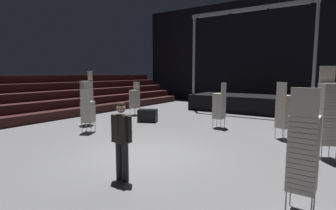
% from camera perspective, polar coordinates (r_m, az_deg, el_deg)
% --- Properties ---
extents(ground_plane, '(22.00, 30.00, 0.10)m').
position_cam_1_polar(ground_plane, '(7.93, -4.91, -10.84)').
color(ground_plane, slate).
extents(arena_end_wall, '(22.00, 0.30, 8.00)m').
position_cam_1_polar(arena_end_wall, '(21.47, 21.44, 10.75)').
color(arena_end_wall, black).
rests_on(arena_end_wall, ground_plane).
extents(bleacher_bank_left, '(3.75, 24.00, 2.25)m').
position_cam_1_polar(bleacher_bank_left, '(15.54, -29.61, 1.39)').
color(bleacher_bank_left, black).
rests_on(bleacher_bank_left, ground_plane).
extents(stage_riser, '(7.30, 2.99, 5.99)m').
position_cam_1_polar(stage_riser, '(17.05, 17.56, 0.62)').
color(stage_riser, black).
rests_on(stage_riser, ground_plane).
extents(man_with_tie, '(0.57, 0.24, 1.74)m').
position_cam_1_polar(man_with_tie, '(5.88, -10.00, -6.70)').
color(man_with_tie, black).
rests_on(man_with_tie, ground_plane).
extents(chair_stack_front_left, '(0.46, 0.46, 1.88)m').
position_cam_1_polar(chair_stack_front_left, '(15.09, -7.21, 1.40)').
color(chair_stack_front_left, '#B2B5BA').
rests_on(chair_stack_front_left, ground_plane).
extents(chair_stack_front_right, '(0.54, 0.54, 2.48)m').
position_cam_1_polar(chair_stack_front_right, '(12.64, -17.10, 1.45)').
color(chair_stack_front_right, '#B2B5BA').
rests_on(chair_stack_front_right, ground_plane).
extents(chair_stack_mid_left, '(0.60, 0.60, 2.05)m').
position_cam_1_polar(chair_stack_mid_left, '(10.32, 23.79, -1.16)').
color(chair_stack_mid_left, '#B2B5BA').
rests_on(chair_stack_mid_left, ground_plane).
extents(chair_stack_mid_right, '(0.45, 0.45, 2.14)m').
position_cam_1_polar(chair_stack_mid_right, '(4.96, 27.15, -8.95)').
color(chair_stack_mid_right, '#B2B5BA').
rests_on(chair_stack_mid_right, ground_plane).
extents(chair_stack_mid_centre, '(0.58, 0.58, 1.71)m').
position_cam_1_polar(chair_stack_mid_centre, '(11.04, -16.89, -1.26)').
color(chair_stack_mid_centre, '#B2B5BA').
rests_on(chair_stack_mid_centre, ground_plane).
extents(chair_stack_rear_left, '(0.60, 0.60, 2.56)m').
position_cam_1_polar(chair_stack_rear_left, '(8.45, 31.25, -1.48)').
color(chair_stack_rear_left, '#B2B5BA').
rests_on(chair_stack_rear_left, ground_plane).
extents(chair_stack_rear_right, '(0.46, 0.46, 1.96)m').
position_cam_1_polar(chair_stack_rear_right, '(11.63, 11.02, -0.07)').
color(chair_stack_rear_right, '#B2B5BA').
rests_on(chair_stack_rear_right, ground_plane).
extents(equipment_road_case, '(1.07, 0.92, 0.60)m').
position_cam_1_polar(equipment_road_case, '(13.00, -4.40, -2.28)').
color(equipment_road_case, black).
rests_on(equipment_road_case, ground_plane).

